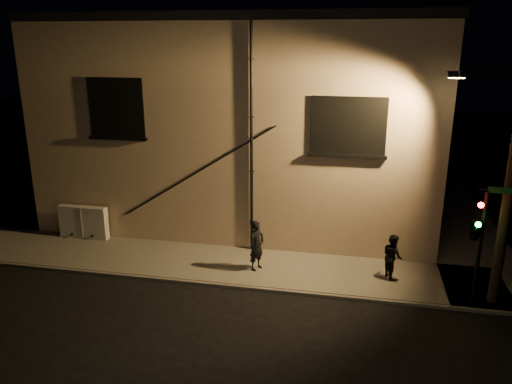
% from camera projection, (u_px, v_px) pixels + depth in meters
% --- Properties ---
extents(ground, '(90.00, 90.00, 0.00)m').
position_uv_depth(ground, '(287.00, 292.00, 16.15)').
color(ground, black).
extents(sidewalk, '(21.00, 16.00, 0.12)m').
position_uv_depth(sidewalk, '(333.00, 242.00, 20.01)').
color(sidewalk, '#605C57').
rests_on(sidewalk, ground).
extents(building, '(16.20, 12.23, 8.80)m').
position_uv_depth(building, '(254.00, 114.00, 23.85)').
color(building, tan).
rests_on(building, ground).
extents(utility_cabinet, '(2.02, 0.34, 1.33)m').
position_uv_depth(utility_cabinet, '(84.00, 222.00, 20.12)').
color(utility_cabinet, beige).
rests_on(utility_cabinet, sidewalk).
extents(pedestrian_a, '(0.68, 0.77, 1.78)m').
position_uv_depth(pedestrian_a, '(257.00, 245.00, 17.27)').
color(pedestrian_a, black).
rests_on(pedestrian_a, sidewalk).
extents(pedestrian_b, '(0.84, 0.92, 1.54)m').
position_uv_depth(pedestrian_b, '(392.00, 256.00, 16.71)').
color(pedestrian_b, black).
rests_on(pedestrian_b, sidewalk).
extents(traffic_signal, '(1.17, 2.15, 3.70)m').
position_uv_depth(traffic_signal, '(476.00, 227.00, 14.50)').
color(traffic_signal, black).
rests_on(traffic_signal, sidewalk).
extents(streetlamp_pole, '(2.03, 1.40, 7.49)m').
position_uv_depth(streetlamp_pole, '(507.00, 181.00, 14.32)').
color(streetlamp_pole, black).
rests_on(streetlamp_pole, ground).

